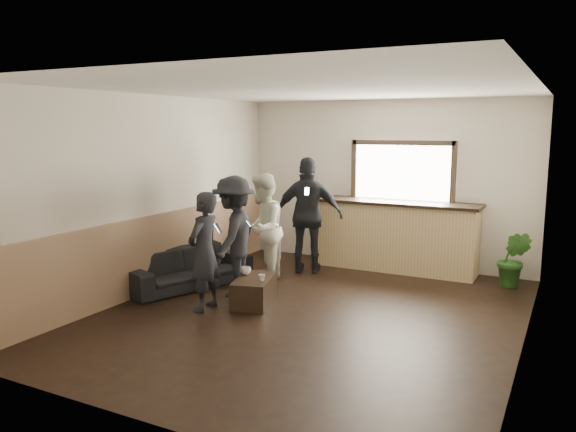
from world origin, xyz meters
The scene contains 12 objects.
ground centered at (0.00, 0.00, 0.00)m, with size 5.00×6.00×0.01m, color black.
room_shell centered at (-0.74, 0.00, 1.47)m, with size 5.01×6.01×2.80m.
bar_counter centered at (0.30, 2.70, 0.64)m, with size 2.70×0.68×2.13m.
sofa centered at (-2.15, 0.30, 0.28)m, with size 1.92×0.75×0.56m, color black.
coffee_table centered at (-0.84, 0.03, 0.18)m, with size 0.45×0.81×0.36m, color black.
cup_a centered at (-1.02, 0.12, 0.41)m, with size 0.13×0.13×0.11m, color silver.
cup_b centered at (-0.67, -0.05, 0.40)m, with size 0.09×0.09×0.08m, color silver.
potted_plant centered at (2.15, 2.47, 0.42)m, with size 0.47×0.38×0.85m, color #2D6623.
person_a centered at (-1.29, -0.45, 0.77)m, with size 0.46×0.58×1.54m.
person_b centered at (-1.27, 1.01, 0.83)m, with size 0.83×0.95×1.66m.
person_c centered at (-1.30, 0.27, 0.84)m, with size 0.84×1.20×1.69m.
person_d centered at (-0.91, 1.87, 0.94)m, with size 1.19×0.79×1.87m.
Camera 1 is at (2.89, -6.20, 2.35)m, focal length 35.00 mm.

